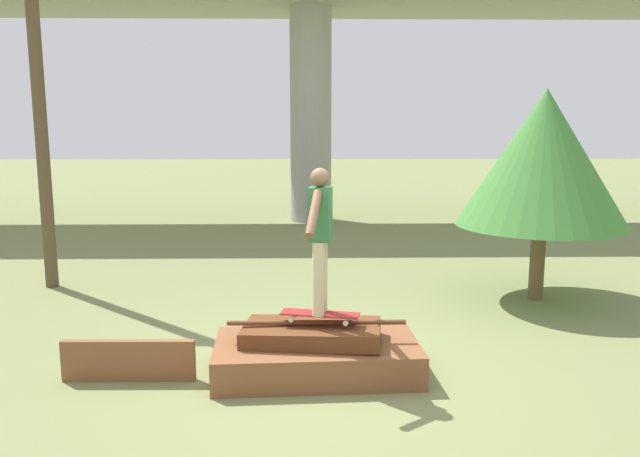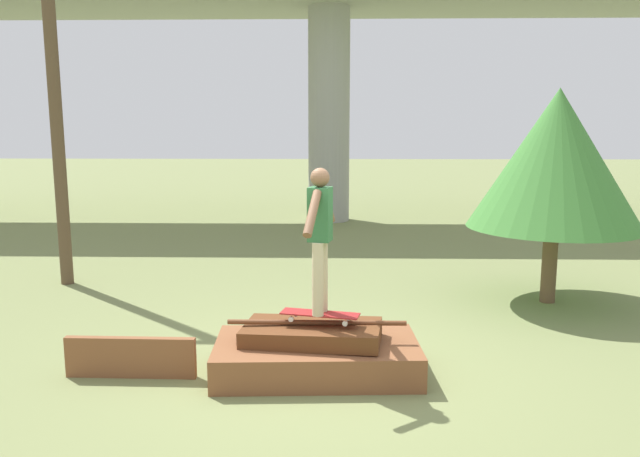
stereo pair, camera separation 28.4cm
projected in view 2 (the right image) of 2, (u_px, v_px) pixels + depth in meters
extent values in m
plane|color=olive|center=(317.00, 373.00, 6.62)|extent=(80.00, 80.00, 0.00)
cube|color=brown|center=(317.00, 357.00, 6.59)|extent=(2.19, 1.23, 0.35)
cube|color=#5B3319|center=(312.00, 333.00, 6.55)|extent=(1.52, 0.88, 0.21)
cylinder|color=brown|center=(317.00, 323.00, 6.53)|extent=(1.88, 0.05, 0.05)
cube|color=brown|center=(131.00, 357.00, 6.48)|extent=(1.37, 0.10, 0.43)
cube|color=maroon|center=(320.00, 314.00, 6.48)|extent=(0.85, 0.39, 0.01)
cylinder|color=silver|center=(349.00, 318.00, 6.50)|extent=(0.06, 0.04, 0.05)
cylinder|color=silver|center=(345.00, 323.00, 6.33)|extent=(0.06, 0.04, 0.05)
cylinder|color=silver|center=(296.00, 314.00, 6.64)|extent=(0.06, 0.04, 0.05)
cylinder|color=silver|center=(291.00, 319.00, 6.47)|extent=(0.06, 0.04, 0.05)
cylinder|color=#C6B78E|center=(322.00, 275.00, 6.49)|extent=(0.12, 0.12, 0.76)
cylinder|color=#C6B78E|center=(318.00, 279.00, 6.33)|extent=(0.12, 0.12, 0.76)
cube|color=#2D6638|center=(320.00, 214.00, 6.30)|extent=(0.26, 0.25, 0.55)
sphere|color=brown|center=(320.00, 177.00, 6.24)|extent=(0.19, 0.19, 0.19)
cylinder|color=brown|center=(327.00, 205.00, 6.58)|extent=(0.19, 0.46, 0.43)
cylinder|color=brown|center=(312.00, 213.00, 6.01)|extent=(0.19, 0.46, 0.43)
cylinder|color=#9E9E99|center=(329.00, 116.00, 16.58)|extent=(1.10, 1.10, 5.60)
cylinder|color=brown|center=(54.00, 82.00, 9.78)|extent=(0.20, 0.20, 6.52)
cylinder|color=brown|center=(549.00, 265.00, 9.17)|extent=(0.22, 0.22, 1.12)
cone|color=#428438|center=(556.00, 159.00, 8.91)|extent=(2.46, 2.46, 2.00)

